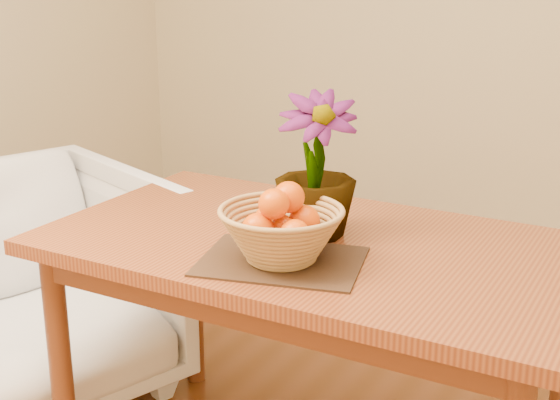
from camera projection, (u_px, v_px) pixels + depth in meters
The scene contains 6 objects.
table at pixel (311, 270), 2.07m from camera, with size 1.40×0.80×0.75m.
placemat at pixel (281, 261), 1.88m from camera, with size 0.39×0.29×0.01m, color #392114.
wicker_basket at pixel (281, 236), 1.87m from camera, with size 0.30×0.30×0.12m.
orange_pile at pixel (282, 218), 1.85m from camera, with size 0.18×0.18×0.14m.
potted_plant at pixel (316, 166), 2.02m from camera, with size 0.21×0.21×0.38m, color #164313.
armchair at pixel (25, 279), 2.60m from camera, with size 0.84×0.78×0.86m, color gray.
Camera 1 is at (0.86, -1.42, 1.45)m, focal length 50.00 mm.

